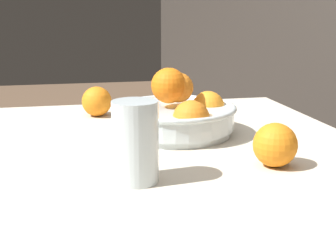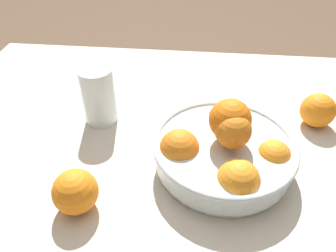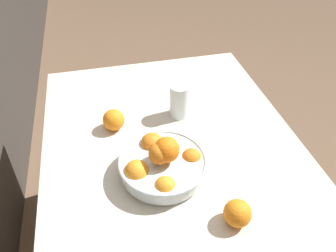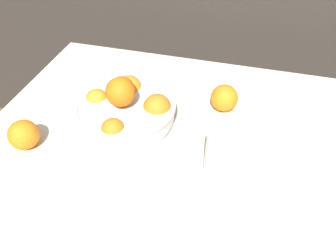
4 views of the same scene
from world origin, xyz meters
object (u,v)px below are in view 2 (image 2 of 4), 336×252
object	(u,v)px
fruit_bowl	(224,150)
orange_loose_near_bowl	(318,110)
orange_loose_front	(75,192)
juice_glass	(99,97)

from	to	relation	value
fruit_bowl	orange_loose_near_bowl	bearing A→B (deg)	-143.37
orange_loose_front	juice_glass	bearing A→B (deg)	-84.50
fruit_bowl	juice_glass	size ratio (longest dim) A/B	2.07
orange_loose_near_bowl	fruit_bowl	bearing A→B (deg)	36.63
fruit_bowl	orange_loose_near_bowl	world-z (taller)	fruit_bowl
juice_glass	orange_loose_near_bowl	distance (m)	0.52
orange_loose_near_bowl	orange_loose_front	size ratio (longest dim) A/B	0.98
orange_loose_near_bowl	juice_glass	bearing A→B (deg)	3.78
juice_glass	orange_loose_near_bowl	world-z (taller)	juice_glass
juice_glass	fruit_bowl	bearing A→B (deg)	155.20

